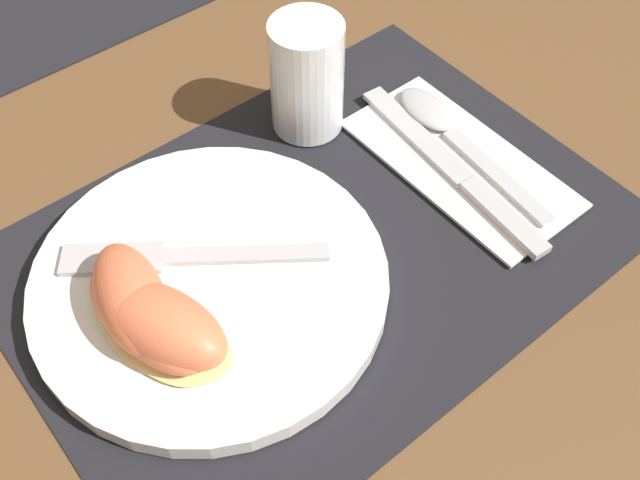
{
  "coord_description": "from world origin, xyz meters",
  "views": [
    {
      "loc": [
        -0.22,
        -0.28,
        0.46
      ],
      "look_at": [
        -0.01,
        -0.01,
        0.02
      ],
      "focal_mm": 42.0,
      "sensor_mm": 36.0,
      "label": 1
    }
  ],
  "objects": [
    {
      "name": "spoon",
      "position": [
        0.16,
        0.02,
        0.01
      ],
      "size": [
        0.04,
        0.19,
        0.01
      ],
      "color": "#BCBCC1",
      "rests_on": "napkin"
    },
    {
      "name": "citrus_wedge_1",
      "position": [
        -0.15,
        -0.0,
        0.03
      ],
      "size": [
        0.06,
        0.12,
        0.03
      ],
      "color": "#F4DB84",
      "rests_on": "plate"
    },
    {
      "name": "plate",
      "position": [
        -0.09,
        0.01,
        0.01
      ],
      "size": [
        0.26,
        0.26,
        0.02
      ],
      "color": "white",
      "rests_on": "placemat"
    },
    {
      "name": "placemat",
      "position": [
        0.0,
        0.0,
        0.0
      ],
      "size": [
        0.46,
        0.33,
        0.0
      ],
      "color": "black",
      "rests_on": "ground_plane"
    },
    {
      "name": "juice_glass",
      "position": [
        0.08,
        0.11,
        0.05
      ],
      "size": [
        0.06,
        0.06,
        0.1
      ],
      "color": "silver",
      "rests_on": "placemat"
    },
    {
      "name": "fork",
      "position": [
        -0.1,
        0.04,
        0.02
      ],
      "size": [
        0.17,
        0.13,
        0.0
      ],
      "color": "#BCBCC1",
      "rests_on": "plate"
    },
    {
      "name": "napkin",
      "position": [
        0.14,
        -0.01,
        0.01
      ],
      "size": [
        0.1,
        0.2,
        0.0
      ],
      "color": "white",
      "rests_on": "placemat"
    },
    {
      "name": "ground_plane",
      "position": [
        0.0,
        0.0,
        0.0
      ],
      "size": [
        3.0,
        3.0,
        0.0
      ],
      "primitive_type": "plane",
      "color": "brown"
    },
    {
      "name": "knife",
      "position": [
        0.13,
        -0.02,
        0.01
      ],
      "size": [
        0.04,
        0.22,
        0.01
      ],
      "color": "#BCBCC1",
      "rests_on": "napkin"
    },
    {
      "name": "citrus_wedge_2",
      "position": [
        -0.14,
        -0.01,
        0.04
      ],
      "size": [
        0.09,
        0.12,
        0.04
      ],
      "color": "#F4DB84",
      "rests_on": "plate"
    },
    {
      "name": "citrus_wedge_0",
      "position": [
        -0.15,
        0.02,
        0.04
      ],
      "size": [
        0.07,
        0.11,
        0.04
      ],
      "color": "#F4DB84",
      "rests_on": "plate"
    }
  ]
}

